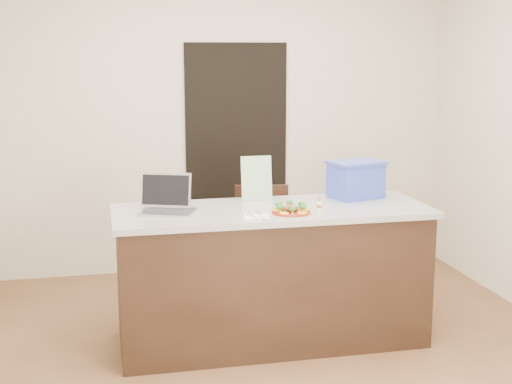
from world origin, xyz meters
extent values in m
plane|color=brown|center=(0.00, 0.00, 0.00)|extent=(4.00, 4.00, 0.00)
plane|color=beige|center=(0.00, 2.00, 1.35)|extent=(4.00, 0.00, 4.00)
plane|color=beige|center=(0.00, -2.00, 1.35)|extent=(4.00, 0.00, 4.00)
cube|color=black|center=(0.10, 1.98, 1.00)|extent=(0.90, 0.02, 2.00)
cube|color=black|center=(0.00, 0.25, 0.44)|extent=(2.00, 0.70, 0.88)
cube|color=beige|center=(0.00, 0.25, 0.90)|extent=(2.06, 0.76, 0.04)
cylinder|color=maroon|center=(0.08, 0.08, 0.93)|extent=(0.25, 0.25, 0.01)
torus|color=maroon|center=(0.08, 0.08, 0.93)|extent=(0.24, 0.24, 0.01)
sphere|color=brown|center=(0.08, 0.08, 0.95)|extent=(0.04, 0.04, 0.04)
sphere|color=brown|center=(0.05, 0.07, 0.95)|extent=(0.04, 0.04, 0.04)
sphere|color=brown|center=(0.07, 0.05, 0.95)|extent=(0.04, 0.04, 0.04)
sphere|color=brown|center=(0.09, 0.05, 0.95)|extent=(0.04, 0.04, 0.04)
sphere|color=brown|center=(0.11, 0.06, 0.95)|extent=(0.04, 0.04, 0.04)
sphere|color=brown|center=(0.11, 0.08, 0.95)|extent=(0.04, 0.04, 0.04)
sphere|color=brown|center=(0.11, 0.10, 0.95)|extent=(0.04, 0.04, 0.04)
sphere|color=brown|center=(0.09, 0.11, 0.95)|extent=(0.04, 0.04, 0.04)
sphere|color=brown|center=(0.07, 0.10, 0.95)|extent=(0.04, 0.04, 0.04)
ellipsoid|color=#1B4E14|center=(0.10, 0.16, 0.97)|extent=(0.04, 0.04, 0.04)
ellipsoid|color=#1B4E14|center=(0.02, 0.13, 0.97)|extent=(0.04, 0.04, 0.04)
ellipsoid|color=#1B4E14|center=(0.00, 0.05, 0.97)|extent=(0.04, 0.04, 0.04)
ellipsoid|color=#1B4E14|center=(0.07, -0.01, 0.97)|extent=(0.04, 0.04, 0.04)
ellipsoid|color=#1B4E14|center=(0.15, 0.02, 0.97)|extent=(0.04, 0.04, 0.04)
ellipsoid|color=#1B4E14|center=(0.16, 0.11, 0.97)|extent=(0.04, 0.04, 0.04)
torus|color=#FFF51A|center=(0.09, 0.17, 0.94)|extent=(0.06, 0.06, 0.01)
torus|color=#FFF51A|center=(-0.01, 0.12, 0.94)|extent=(0.06, 0.06, 0.01)
torus|color=#FFF51A|center=(0.02, 0.01, 0.94)|extent=(0.06, 0.06, 0.01)
torus|color=#FFF51A|center=(0.13, 0.00, 0.94)|extent=(0.06, 0.06, 0.01)
torus|color=#FFF51A|center=(0.18, 0.10, 0.94)|extent=(0.06, 0.06, 0.01)
cube|color=silver|center=(-0.16, 0.02, 0.92)|extent=(0.18, 0.18, 0.01)
cube|color=silver|center=(-0.18, 0.00, 0.93)|extent=(0.02, 0.13, 0.00)
cube|color=silver|center=(-0.18, 0.07, 0.93)|extent=(0.04, 0.06, 0.00)
cube|color=silver|center=(-0.13, -0.03, 0.93)|extent=(0.03, 0.10, 0.01)
cube|color=silver|center=(-0.13, 0.07, 0.93)|extent=(0.03, 0.12, 0.00)
cylinder|color=silver|center=(0.29, 0.14, 0.94)|extent=(0.03, 0.03, 0.05)
cylinder|color=silver|center=(0.29, 0.14, 0.97)|extent=(0.02, 0.02, 0.01)
cylinder|color=red|center=(0.29, 0.14, 0.98)|extent=(0.02, 0.02, 0.01)
cylinder|color=red|center=(0.29, 0.14, 0.94)|extent=(0.03, 0.03, 0.02)
cube|color=#A2A2A7|center=(-0.68, 0.24, 0.93)|extent=(0.40, 0.34, 0.02)
cube|color=#A2A2A7|center=(-0.68, 0.36, 1.05)|extent=(0.34, 0.18, 0.22)
cube|color=black|center=(-0.68, 0.36, 1.05)|extent=(0.30, 0.15, 0.19)
cube|color=#272729|center=(-0.68, 0.23, 0.94)|extent=(0.33, 0.25, 0.00)
cube|color=silver|center=(-0.04, 0.52, 1.07)|extent=(0.21, 0.05, 0.30)
cube|color=#3041AE|center=(0.65, 0.44, 1.04)|extent=(0.39, 0.32, 0.24)
cube|color=#3041AE|center=(0.65, 0.44, 1.17)|extent=(0.41, 0.34, 0.02)
cube|color=#351A10|center=(0.11, 0.86, 0.44)|extent=(0.47, 0.47, 0.04)
cube|color=#351A10|center=(0.11, 1.05, 0.69)|extent=(0.41, 0.11, 0.47)
cylinder|color=#351A10|center=(-0.06, 0.69, 0.22)|extent=(0.03, 0.03, 0.44)
cylinder|color=#351A10|center=(0.29, 0.69, 0.22)|extent=(0.03, 0.03, 0.44)
cylinder|color=#351A10|center=(-0.06, 1.04, 0.22)|extent=(0.03, 0.03, 0.44)
cylinder|color=#351A10|center=(0.29, 1.04, 0.22)|extent=(0.03, 0.03, 0.44)
camera|label=1|loc=(-1.08, -4.16, 1.92)|focal=50.00mm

